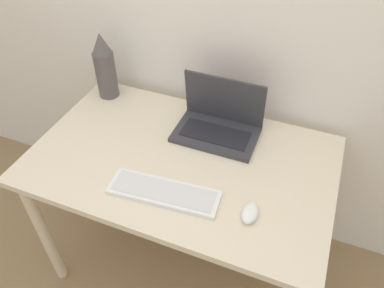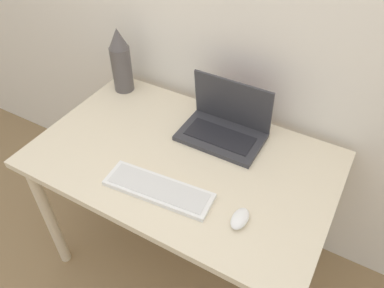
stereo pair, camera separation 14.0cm
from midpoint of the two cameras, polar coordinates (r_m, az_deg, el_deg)
desk at (r=1.56m, az=-4.16°, el=-4.69°), size 1.20×0.74×0.74m
laptop at (r=1.58m, az=1.58°, el=3.26°), size 0.35×0.23×0.24m
keyboard at (r=1.36m, az=-7.27°, el=-7.48°), size 0.41×0.16×0.02m
mouse at (r=1.30m, az=5.72°, el=-10.55°), size 0.05×0.10×0.03m
vase at (r=1.81m, az=-15.39°, el=11.26°), size 0.10×0.10×0.32m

